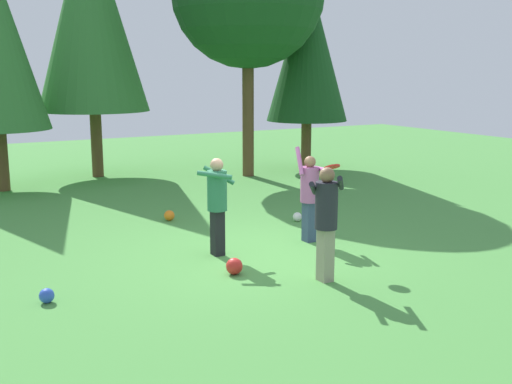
{
  "coord_description": "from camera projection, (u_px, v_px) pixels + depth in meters",
  "views": [
    {
      "loc": [
        -5.0,
        -9.08,
        3.14
      ],
      "look_at": [
        0.24,
        0.28,
        1.05
      ],
      "focal_mm": 43.65,
      "sensor_mm": 36.0,
      "label": 1
    }
  ],
  "objects": [
    {
      "name": "ground_plane",
      "position": [
        252.0,
        255.0,
        10.78
      ],
      "size": [
        40.0,
        40.0,
        0.0
      ],
      "primitive_type": "plane",
      "color": "#4C9342"
    },
    {
      "name": "person_bystander",
      "position": [
        217.0,
        198.0,
        10.62
      ],
      "size": [
        0.75,
        0.73,
        1.7
      ],
      "rotation": [
        0.0,
        0.0,
        -0.63
      ],
      "color": "black",
      "rests_on": "ground_plane"
    },
    {
      "name": "person_catcher",
      "position": [
        326.0,
        214.0,
        9.28
      ],
      "size": [
        0.75,
        0.76,
        1.75
      ],
      "rotation": [
        0.0,
        0.0,
        0.88
      ],
      "color": "gray",
      "rests_on": "ground_plane"
    },
    {
      "name": "person_thrower",
      "position": [
        310.0,
        191.0,
        11.49
      ],
      "size": [
        0.59,
        0.58,
        1.78
      ],
      "rotation": [
        0.0,
        0.0,
        -1.85
      ],
      "color": "#38476B",
      "rests_on": "ground_plane"
    },
    {
      "name": "ball_white",
      "position": [
        297.0,
        217.0,
        13.21
      ],
      "size": [
        0.19,
        0.19,
        0.19
      ],
      "primitive_type": "sphere",
      "color": "white",
      "rests_on": "ground_plane"
    },
    {
      "name": "tree_far_right",
      "position": [
        308.0,
        48.0,
        19.58
      ],
      "size": [
        2.58,
        2.58,
        6.15
      ],
      "color": "brown",
      "rests_on": "ground_plane"
    },
    {
      "name": "frisbee",
      "position": [
        332.0,
        167.0,
        10.27
      ],
      "size": [
        0.29,
        0.28,
        0.13
      ],
      "color": "red"
    },
    {
      "name": "tree_center",
      "position": [
        90.0,
        12.0,
        17.93
      ],
      "size": [
        3.23,
        3.23,
        7.71
      ],
      "color": "brown",
      "rests_on": "ground_plane"
    },
    {
      "name": "ball_red",
      "position": [
        234.0,
        266.0,
        9.75
      ],
      "size": [
        0.27,
        0.27,
        0.27
      ],
      "primitive_type": "sphere",
      "color": "red",
      "rests_on": "ground_plane"
    },
    {
      "name": "ball_blue",
      "position": [
        47.0,
        296.0,
        8.55
      ],
      "size": [
        0.21,
        0.21,
        0.21
      ],
      "primitive_type": "sphere",
      "color": "blue",
      "rests_on": "ground_plane"
    },
    {
      "name": "ball_orange",
      "position": [
        169.0,
        216.0,
        13.26
      ],
      "size": [
        0.22,
        0.22,
        0.22
      ],
      "primitive_type": "sphere",
      "color": "orange",
      "rests_on": "ground_plane"
    }
  ]
}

